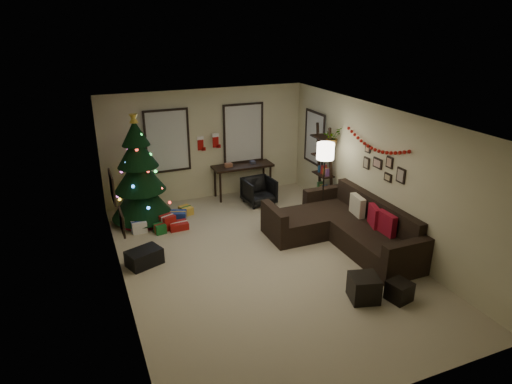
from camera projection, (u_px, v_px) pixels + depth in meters
floor at (263, 261)px, 8.48m from camera, size 7.00×7.00×0.00m
ceiling at (264, 118)px, 7.49m from camera, size 7.00×7.00×0.00m
wall_back at (206, 145)px, 10.99m from camera, size 5.00×0.00×5.00m
wall_front at (391, 302)px, 4.97m from camera, size 5.00×0.00×5.00m
wall_left at (118, 216)px, 7.09m from camera, size 0.00×7.00×7.00m
wall_right at (380, 176)px, 8.88m from camera, size 0.00×7.00×7.00m
window_back_left at (167, 141)px, 10.55m from camera, size 1.05×0.06×1.50m
window_back_right at (243, 133)px, 11.23m from camera, size 1.05×0.06×1.50m
window_right_wall at (315, 138)px, 11.00m from camera, size 0.06×0.90×1.30m
christmas_tree at (139, 177)px, 9.74m from camera, size 1.34×1.34×2.49m
presents at (162, 220)px, 9.90m from camera, size 1.50×1.19×0.30m
sofa at (344, 228)px, 9.09m from camera, size 2.07×2.99×0.91m
pillow_red_a at (386, 224)px, 8.45m from camera, size 0.13×0.46×0.46m
pillow_red_b at (374, 217)px, 8.78m from camera, size 0.24×0.44×0.43m
pillow_cream at (357, 207)px, 9.26m from camera, size 0.19×0.47×0.46m
ottoman_near at (364, 288)px, 7.25m from camera, size 0.55×0.55×0.42m
ottoman_far at (399, 291)px, 7.26m from camera, size 0.41×0.41×0.32m
desk at (243, 169)px, 11.28m from camera, size 1.51×0.54×0.81m
desk_chair at (259, 191)px, 10.92m from camera, size 0.68×0.64×0.65m
bookshelf at (324, 169)px, 10.48m from camera, size 0.30×0.59×2.01m
potted_plant at (332, 134)px, 9.93m from camera, size 0.63×0.60×0.56m
floor_lamp at (325, 156)px, 9.66m from camera, size 0.37×0.37×1.77m
art_map at (112, 187)px, 7.68m from camera, size 0.04×0.60×0.50m
art_abstract at (122, 222)px, 6.73m from camera, size 0.04×0.45×0.35m
gallery at (383, 166)px, 8.73m from camera, size 0.03×1.25×0.54m
garland at (376, 144)px, 8.80m from camera, size 0.08×1.90×0.30m
stocking_left at (201, 143)px, 10.91m from camera, size 0.20×0.05×0.36m
stocking_right at (216, 140)px, 10.86m from camera, size 0.20×0.05×0.36m
storage_bin at (144, 257)px, 8.29m from camera, size 0.71×0.59×0.30m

